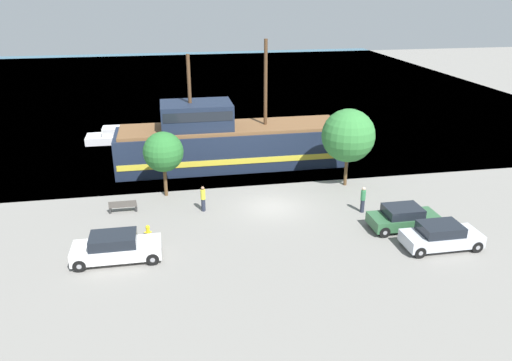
% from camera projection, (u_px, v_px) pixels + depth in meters
% --- Properties ---
extents(ground_plane, '(160.00, 160.00, 0.00)m').
position_uv_depth(ground_plane, '(272.00, 207.00, 33.54)').
color(ground_plane, gray).
extents(water_surface, '(80.00, 80.00, 0.00)m').
position_uv_depth(water_surface, '(209.00, 86.00, 73.79)').
color(water_surface, '#38667F').
rests_on(water_surface, ground).
extents(pirate_ship, '(19.82, 4.70, 10.08)m').
position_uv_depth(pirate_ship, '(229.00, 142.00, 40.65)').
color(pirate_ship, '#192338').
rests_on(pirate_ship, water_surface).
extents(moored_boat_dockside, '(6.91, 2.27, 1.43)m').
position_uv_depth(moored_boat_dockside, '(122.00, 136.00, 47.39)').
color(moored_boat_dockside, silver).
rests_on(moored_boat_dockside, water_surface).
extents(parked_car_curb_front, '(4.70, 1.96, 1.54)m').
position_uv_depth(parked_car_curb_front, '(116.00, 248.00, 26.82)').
color(parked_car_curb_front, white).
rests_on(parked_car_curb_front, ground_plane).
extents(parked_car_curb_mid, '(4.36, 1.94, 1.48)m').
position_uv_depth(parked_car_curb_mid, '(441.00, 236.00, 28.10)').
color(parked_car_curb_mid, '#B7BCC6').
rests_on(parked_car_curb_mid, ground_plane).
extents(parked_car_curb_rear, '(4.17, 1.96, 1.47)m').
position_uv_depth(parked_car_curb_rear, '(403.00, 218.00, 30.32)').
color(parked_car_curb_rear, '#2D5B38').
rests_on(parked_car_curb_rear, ground_plane).
extents(fire_hydrant, '(0.42, 0.25, 0.76)m').
position_uv_depth(fire_hydrant, '(148.00, 231.00, 29.43)').
color(fire_hydrant, yellow).
rests_on(fire_hydrant, ground_plane).
extents(bench_promenade_east, '(1.77, 0.45, 0.85)m').
position_uv_depth(bench_promenade_east, '(123.00, 206.00, 32.62)').
color(bench_promenade_east, '#4C4742').
rests_on(bench_promenade_east, ground_plane).
extents(pedestrian_walking_near, '(0.32, 0.32, 1.73)m').
position_uv_depth(pedestrian_walking_near, '(203.00, 199.00, 32.66)').
color(pedestrian_walking_near, '#232838').
rests_on(pedestrian_walking_near, ground_plane).
extents(pedestrian_walking_far, '(0.32, 0.32, 1.77)m').
position_uv_depth(pedestrian_walking_far, '(363.00, 199.00, 32.48)').
color(pedestrian_walking_far, '#232838').
rests_on(pedestrian_walking_far, ground_plane).
extents(tree_row_east, '(2.78, 2.78, 4.64)m').
position_uv_depth(tree_row_east, '(163.00, 152.00, 34.21)').
color(tree_row_east, brown).
rests_on(tree_row_east, ground_plane).
extents(tree_row_mideast, '(3.85, 3.85, 5.76)m').
position_uv_depth(tree_row_mideast, '(348.00, 136.00, 35.84)').
color(tree_row_mideast, brown).
rests_on(tree_row_mideast, ground_plane).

